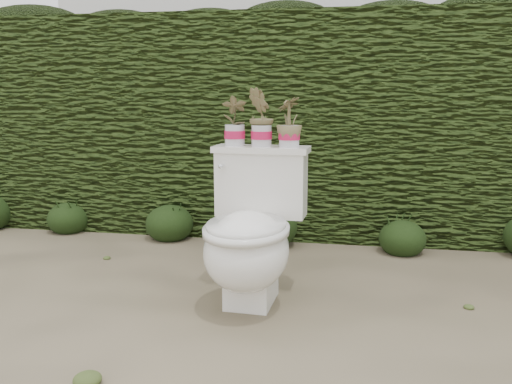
% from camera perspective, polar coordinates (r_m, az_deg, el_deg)
% --- Properties ---
extents(ground, '(60.00, 60.00, 0.00)m').
position_cam_1_polar(ground, '(2.86, -0.56, -11.15)').
color(ground, gray).
rests_on(ground, ground).
extents(hedge, '(8.00, 1.00, 1.60)m').
position_cam_1_polar(hedge, '(4.25, 3.55, 7.05)').
color(hedge, '#384F1A').
rests_on(hedge, ground).
extents(house_wall, '(8.00, 3.50, 4.00)m').
position_cam_1_polar(house_wall, '(8.66, 11.42, 16.60)').
color(house_wall, silver).
rests_on(house_wall, ground).
extents(toilet, '(0.51, 0.70, 0.78)m').
position_cam_1_polar(toilet, '(2.69, -0.58, -4.62)').
color(toilet, white).
rests_on(toilet, ground).
extents(potted_plant_left, '(0.13, 0.09, 0.25)m').
position_cam_1_polar(potted_plant_left, '(2.87, -2.26, 7.36)').
color(potted_plant_left, '#28832D').
rests_on(potted_plant_left, toilet).
extents(potted_plant_center, '(0.16, 0.18, 0.29)m').
position_cam_1_polar(potted_plant_center, '(2.83, 0.59, 7.74)').
color(potted_plant_center, '#28832D').
rests_on(potted_plant_center, toilet).
extents(potted_plant_right, '(0.18, 0.18, 0.24)m').
position_cam_1_polar(potted_plant_right, '(2.80, 3.53, 7.20)').
color(potted_plant_right, '#28832D').
rests_on(potted_plant_right, toilet).
extents(liriope_clump_1, '(0.32, 0.32, 0.25)m').
position_cam_1_polar(liriope_clump_1, '(4.38, -19.16, -2.31)').
color(liriope_clump_1, '#213412').
rests_on(liriope_clump_1, ground).
extents(liriope_clump_2, '(0.35, 0.35, 0.28)m').
position_cam_1_polar(liriope_clump_2, '(3.99, -9.11, -2.92)').
color(liriope_clump_2, '#213412').
rests_on(liriope_clump_2, ground).
extents(liriope_clump_3, '(0.42, 0.42, 0.33)m').
position_cam_1_polar(liriope_clump_3, '(3.76, 1.23, -3.16)').
color(liriope_clump_3, '#213412').
rests_on(liriope_clump_3, ground).
extents(liriope_clump_4, '(0.31, 0.31, 0.25)m').
position_cam_1_polar(liriope_clump_4, '(3.72, 15.17, -4.36)').
color(liriope_clump_4, '#213412').
rests_on(liriope_clump_4, ground).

